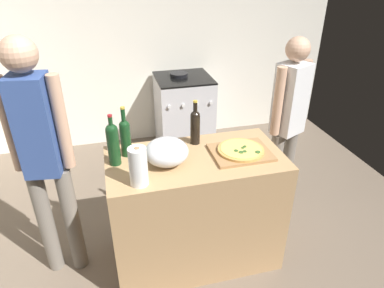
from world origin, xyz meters
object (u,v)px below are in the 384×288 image
at_px(person_in_stripes, 42,152).
at_px(wine_bottle_dark, 113,142).
at_px(pizza, 241,150).
at_px(wine_bottle_clear, 125,136).
at_px(stove, 184,113).
at_px(wine_bottle_amber, 195,125).
at_px(mixing_bowl, 167,152).
at_px(paper_towel_roll, 138,167).
at_px(person_in_red, 288,118).

bearing_deg(person_in_stripes, wine_bottle_dark, -10.54).
xyz_separation_m(pizza, person_in_stripes, (-1.29, 0.17, 0.07)).
height_order(wine_bottle_clear, stove, wine_bottle_clear).
bearing_deg(wine_bottle_amber, wine_bottle_clear, -174.32).
height_order(mixing_bowl, person_in_stripes, person_in_stripes).
xyz_separation_m(mixing_bowl, wine_bottle_clear, (-0.24, 0.18, 0.06)).
height_order(paper_towel_roll, stove, paper_towel_roll).
bearing_deg(paper_towel_roll, pizza, 14.38).
bearing_deg(wine_bottle_clear, pizza, -13.31).
height_order(mixing_bowl, stove, mixing_bowl).
bearing_deg(wine_bottle_clear, paper_towel_roll, -83.39).
distance_m(paper_towel_roll, person_in_red, 1.46).
relative_size(pizza, person_in_stripes, 0.18).
xyz_separation_m(paper_towel_roll, wine_bottle_dark, (-0.13, 0.27, 0.04)).
height_order(pizza, wine_bottle_clear, wine_bottle_clear).
xyz_separation_m(mixing_bowl, person_in_stripes, (-0.77, 0.16, 0.02)).
bearing_deg(mixing_bowl, person_in_red, 21.71).
xyz_separation_m(wine_bottle_clear, wine_bottle_amber, (0.49, 0.05, -0.00)).
relative_size(wine_bottle_amber, stove, 0.35).
distance_m(person_in_stripes, person_in_red, 1.91).
distance_m(paper_towel_roll, wine_bottle_dark, 0.30).
bearing_deg(stove, mixing_bowl, -106.46).
relative_size(paper_towel_roll, wine_bottle_dark, 0.71).
relative_size(mixing_bowl, person_in_red, 0.18).
distance_m(wine_bottle_dark, person_in_stripes, 0.45).
xyz_separation_m(wine_bottle_amber, person_in_stripes, (-1.02, -0.06, -0.04)).
bearing_deg(person_in_red, mixing_bowl, -158.29).
bearing_deg(person_in_stripes, wine_bottle_clear, 1.31).
relative_size(paper_towel_roll, wine_bottle_clear, 0.70).
relative_size(pizza, mixing_bowl, 1.12).
bearing_deg(person_in_red, wine_bottle_clear, -168.91).
bearing_deg(person_in_red, paper_towel_roll, -154.41).
distance_m(pizza, stove, 1.85).
distance_m(wine_bottle_dark, wine_bottle_amber, 0.60).
bearing_deg(person_in_stripes, paper_towel_roll, -31.71).
distance_m(mixing_bowl, wine_bottle_amber, 0.34).
relative_size(paper_towel_roll, stove, 0.27).
relative_size(wine_bottle_clear, wine_bottle_amber, 1.07).
xyz_separation_m(wine_bottle_dark, person_in_stripes, (-0.44, 0.08, -0.05)).
bearing_deg(wine_bottle_amber, pizza, -40.88).
bearing_deg(person_in_red, wine_bottle_dark, -165.96).
relative_size(mixing_bowl, stove, 0.31).
bearing_deg(person_in_stripes, wine_bottle_amber, 3.43).
xyz_separation_m(wine_bottle_dark, wine_bottle_amber, (0.58, 0.14, -0.01)).
distance_m(pizza, person_in_red, 0.75).
height_order(wine_bottle_amber, stove, wine_bottle_amber).
bearing_deg(stove, wine_bottle_dark, -116.68).
bearing_deg(wine_bottle_clear, person_in_stripes, -178.69).
xyz_separation_m(pizza, paper_towel_roll, (-0.72, -0.18, 0.09)).
xyz_separation_m(paper_towel_roll, wine_bottle_clear, (-0.04, 0.36, 0.03)).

